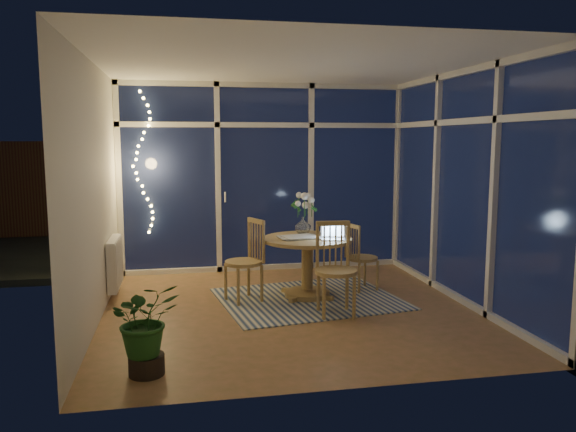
# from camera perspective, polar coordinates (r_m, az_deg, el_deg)

# --- Properties ---
(floor) EXTENTS (4.00, 4.00, 0.00)m
(floor) POSITION_cam_1_polar(r_m,az_deg,el_deg) (6.16, 0.47, -9.48)
(floor) COLOR olive
(floor) RESTS_ON ground
(ceiling) EXTENTS (4.00, 4.00, 0.00)m
(ceiling) POSITION_cam_1_polar(r_m,az_deg,el_deg) (5.94, 0.50, 15.24)
(ceiling) COLOR white
(ceiling) RESTS_ON wall_back
(wall_back) EXTENTS (4.00, 0.04, 2.60)m
(wall_back) POSITION_cam_1_polar(r_m,az_deg,el_deg) (7.88, -2.40, 3.91)
(wall_back) COLOR silver
(wall_back) RESTS_ON floor
(wall_front) EXTENTS (4.00, 0.04, 2.60)m
(wall_front) POSITION_cam_1_polar(r_m,az_deg,el_deg) (3.98, 6.16, 0.12)
(wall_front) COLOR silver
(wall_front) RESTS_ON floor
(wall_left) EXTENTS (0.04, 4.00, 2.60)m
(wall_left) POSITION_cam_1_polar(r_m,az_deg,el_deg) (5.86, -19.09, 2.17)
(wall_left) COLOR silver
(wall_left) RESTS_ON floor
(wall_right) EXTENTS (0.04, 4.00, 2.60)m
(wall_right) POSITION_cam_1_polar(r_m,az_deg,el_deg) (6.60, 17.78, 2.81)
(wall_right) COLOR silver
(wall_right) RESTS_ON floor
(window_wall_back) EXTENTS (4.00, 0.10, 2.60)m
(window_wall_back) POSITION_cam_1_polar(r_m,az_deg,el_deg) (7.84, -2.35, 3.89)
(window_wall_back) COLOR white
(window_wall_back) RESTS_ON floor
(window_wall_right) EXTENTS (0.10, 4.00, 2.60)m
(window_wall_right) POSITION_cam_1_polar(r_m,az_deg,el_deg) (6.58, 17.47, 2.81)
(window_wall_right) COLOR white
(window_wall_right) RESTS_ON floor
(radiator) EXTENTS (0.10, 0.70, 0.58)m
(radiator) POSITION_cam_1_polar(r_m,az_deg,el_deg) (6.87, -17.21, -4.59)
(radiator) COLOR silver
(radiator) RESTS_ON wall_left
(fairy_lights) EXTENTS (0.24, 0.10, 1.85)m
(fairy_lights) POSITION_cam_1_polar(r_m,az_deg,el_deg) (7.67, -14.60, 5.25)
(fairy_lights) COLOR #FBD464
(fairy_lights) RESTS_ON window_wall_back
(garden_patio) EXTENTS (12.00, 6.00, 0.10)m
(garden_patio) POSITION_cam_1_polar(r_m,az_deg,el_deg) (11.06, -2.10, -2.08)
(garden_patio) COLOR black
(garden_patio) RESTS_ON ground
(garden_fence) EXTENTS (11.00, 0.08, 1.80)m
(garden_fence) POSITION_cam_1_polar(r_m,az_deg,el_deg) (11.37, -5.00, 3.04)
(garden_fence) COLOR #3E1E16
(garden_fence) RESTS_ON ground
(neighbour_roof) EXTENTS (7.00, 3.00, 2.20)m
(neighbour_roof) POSITION_cam_1_polar(r_m,az_deg,el_deg) (14.35, -5.11, 9.21)
(neighbour_roof) COLOR #34363F
(neighbour_roof) RESTS_ON ground
(garden_shrubs) EXTENTS (0.90, 0.90, 0.90)m
(garden_shrubs) POSITION_cam_1_polar(r_m,az_deg,el_deg) (9.28, -8.54, -0.87)
(garden_shrubs) COLOR black
(garden_shrubs) RESTS_ON ground
(rug) EXTENTS (2.20, 1.87, 0.01)m
(rug) POSITION_cam_1_polar(r_m,az_deg,el_deg) (6.55, 2.14, -8.40)
(rug) COLOR beige
(rug) RESTS_ON floor
(dining_table) EXTENTS (1.18, 1.18, 0.70)m
(dining_table) POSITION_cam_1_polar(r_m,az_deg,el_deg) (6.55, 1.96, -5.25)
(dining_table) COLOR olive
(dining_table) RESTS_ON floor
(chair_left) EXTENTS (0.58, 0.58, 0.95)m
(chair_left) POSITION_cam_1_polar(r_m,az_deg,el_deg) (6.36, -4.56, -4.52)
(chair_left) COLOR olive
(chair_left) RESTS_ON floor
(chair_right) EXTENTS (0.48, 0.48, 0.84)m
(chair_right) POSITION_cam_1_polar(r_m,az_deg,el_deg) (6.90, 7.57, -4.09)
(chair_right) COLOR olive
(chair_right) RESTS_ON floor
(chair_front) EXTENTS (0.49, 0.49, 0.99)m
(chair_front) POSITION_cam_1_polar(r_m,az_deg,el_deg) (5.86, 4.91, -5.40)
(chair_front) COLOR olive
(chair_front) RESTS_ON floor
(laptop) EXTENTS (0.33, 0.30, 0.21)m
(laptop) POSITION_cam_1_polar(r_m,az_deg,el_deg) (6.36, 4.64, -1.48)
(laptop) COLOR silver
(laptop) RESTS_ON dining_table
(flower_vase) EXTENTS (0.23, 0.23, 0.21)m
(flower_vase) POSITION_cam_1_polar(r_m,az_deg,el_deg) (6.75, 1.52, -0.92)
(flower_vase) COLOR white
(flower_vase) RESTS_ON dining_table
(bowl) EXTENTS (0.17, 0.17, 0.04)m
(bowl) POSITION_cam_1_polar(r_m,az_deg,el_deg) (6.63, 4.14, -1.83)
(bowl) COLOR silver
(bowl) RESTS_ON dining_table
(newspapers) EXTENTS (0.40, 0.31, 0.02)m
(newspapers) POSITION_cam_1_polar(r_m,az_deg,el_deg) (6.47, 1.09, -2.12)
(newspapers) COLOR #BBB9B2
(newspapers) RESTS_ON dining_table
(phone) EXTENTS (0.12, 0.07, 0.01)m
(phone) POSITION_cam_1_polar(r_m,az_deg,el_deg) (6.46, 3.45, -2.22)
(phone) COLOR black
(phone) RESTS_ON dining_table
(potted_plant) EXTENTS (0.66, 0.61, 0.76)m
(potted_plant) POSITION_cam_1_polar(r_m,az_deg,el_deg) (4.57, -14.30, -10.94)
(potted_plant) COLOR #1C4E1D
(potted_plant) RESTS_ON floor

